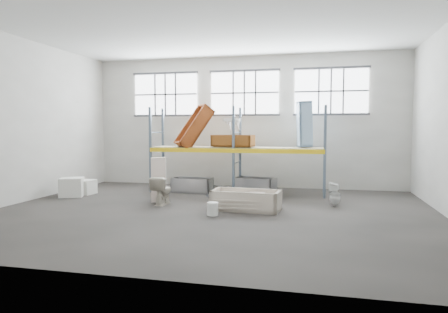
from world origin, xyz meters
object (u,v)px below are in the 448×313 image
(steel_tub_left, at_px, (192,185))
(carton_near, at_px, (72,187))
(toilet_beige, at_px, (162,190))
(toilet_white, at_px, (335,194))
(blue_tub_upright, at_px, (304,124))
(cistern_tall, at_px, (159,180))
(bathtub_beige, at_px, (246,200))
(rust_tub_flat, at_px, (233,141))
(bucket, at_px, (213,209))
(steel_tub_right, at_px, (255,185))

(steel_tub_left, relative_size, carton_near, 1.92)
(toilet_beige, bearing_deg, toilet_white, -169.09)
(toilet_white, height_order, blue_tub_upright, blue_tub_upright)
(cistern_tall, distance_m, toilet_white, 5.28)
(bathtub_beige, distance_m, toilet_white, 2.66)
(cistern_tall, height_order, rust_tub_flat, rust_tub_flat)
(bathtub_beige, bearing_deg, rust_tub_flat, 112.50)
(rust_tub_flat, distance_m, carton_near, 5.63)
(toilet_beige, bearing_deg, steel_tub_left, -93.44)
(toilet_beige, height_order, bucket, toilet_beige)
(steel_tub_left, height_order, steel_tub_right, steel_tub_right)
(cistern_tall, relative_size, carton_near, 1.88)
(toilet_white, xyz_separation_m, rust_tub_flat, (-3.40, 1.79, 1.47))
(carton_near, bearing_deg, steel_tub_right, 21.34)
(cistern_tall, distance_m, steel_tub_right, 3.63)
(rust_tub_flat, height_order, carton_near, rust_tub_flat)
(steel_tub_left, bearing_deg, toilet_beige, -94.52)
(rust_tub_flat, bearing_deg, cistern_tall, -129.26)
(cistern_tall, height_order, steel_tub_left, cistern_tall)
(steel_tub_left, bearing_deg, blue_tub_upright, 9.03)
(toilet_beige, distance_m, carton_near, 3.49)
(toilet_beige, xyz_separation_m, cistern_tall, (-0.26, 0.39, 0.26))
(toilet_white, relative_size, carton_near, 0.96)
(toilet_beige, distance_m, blue_tub_upright, 5.38)
(steel_tub_right, height_order, carton_near, carton_near)
(cistern_tall, distance_m, carton_near, 3.21)
(carton_near, bearing_deg, toilet_white, 1.62)
(steel_tub_left, relative_size, rust_tub_flat, 0.98)
(blue_tub_upright, relative_size, carton_near, 2.11)
(bucket, distance_m, carton_near, 5.59)
(bathtub_beige, xyz_separation_m, rust_tub_flat, (-0.99, 2.92, 1.54))
(cistern_tall, distance_m, bucket, 2.67)
(toilet_beige, relative_size, toilet_white, 1.21)
(bathtub_beige, distance_m, steel_tub_right, 3.16)
(bathtub_beige, relative_size, rust_tub_flat, 1.31)
(toilet_white, height_order, carton_near, toilet_white)
(steel_tub_right, bearing_deg, blue_tub_upright, 3.46)
(toilet_white, bearing_deg, bucket, -46.55)
(toilet_beige, bearing_deg, steel_tub_right, -128.04)
(cistern_tall, xyz_separation_m, bucket, (2.12, -1.55, -0.51))
(toilet_white, distance_m, steel_tub_right, 3.33)
(carton_near, bearing_deg, cistern_tall, -4.33)
(bathtub_beige, bearing_deg, steel_tub_left, 135.94)
(steel_tub_left, xyz_separation_m, rust_tub_flat, (1.41, 0.27, 1.56))
(toilet_beige, height_order, blue_tub_upright, blue_tub_upright)
(steel_tub_left, distance_m, carton_near, 4.03)
(steel_tub_left, relative_size, bucket, 4.08)
(steel_tub_left, relative_size, steel_tub_right, 0.99)
(rust_tub_flat, distance_m, bucket, 4.16)
(cistern_tall, bearing_deg, steel_tub_right, 25.89)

